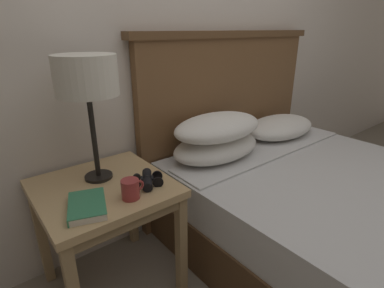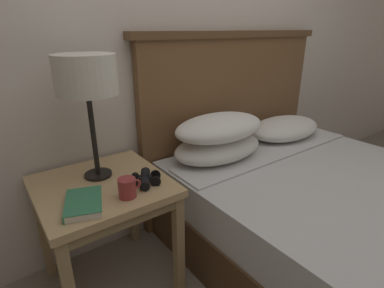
% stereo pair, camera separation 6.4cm
% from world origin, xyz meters
% --- Properties ---
extents(wall_back, '(8.00, 0.06, 2.60)m').
position_xyz_m(wall_back, '(0.00, 1.05, 1.30)').
color(wall_back, silver).
rests_on(wall_back, ground_plane).
extents(nightstand, '(0.58, 0.58, 0.60)m').
position_xyz_m(nightstand, '(-0.71, 0.70, 0.52)').
color(nightstand, tan).
rests_on(nightstand, ground_plane).
extents(bed, '(1.55, 1.90, 1.25)m').
position_xyz_m(bed, '(0.36, 0.15, 0.31)').
color(bed, '#4E3520').
rests_on(bed, ground_plane).
extents(table_lamp, '(0.27, 0.27, 0.57)m').
position_xyz_m(table_lamp, '(-0.70, 0.78, 1.07)').
color(table_lamp, black).
rests_on(table_lamp, nightstand).
extents(book_on_nightstand, '(0.20, 0.25, 0.03)m').
position_xyz_m(book_on_nightstand, '(-0.84, 0.55, 0.61)').
color(book_on_nightstand, silver).
rests_on(book_on_nightstand, nightstand).
extents(binoculars_pair, '(0.16, 0.16, 0.05)m').
position_xyz_m(binoculars_pair, '(-0.54, 0.58, 0.62)').
color(binoculars_pair, black).
rests_on(binoculars_pair, nightstand).
extents(coffee_mug, '(0.10, 0.08, 0.08)m').
position_xyz_m(coffee_mug, '(-0.66, 0.52, 0.64)').
color(coffee_mug, '#993333').
rests_on(coffee_mug, nightstand).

